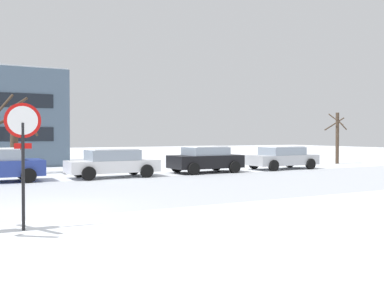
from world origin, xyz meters
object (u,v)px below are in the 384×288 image
parked_car_white (113,163)px  parked_car_black (206,159)px  parked_car_silver (282,157)px  stop_sign (23,141)px

parked_car_white → parked_car_black: size_ratio=1.11×
parked_car_white → parked_car_silver: size_ratio=1.00×
parked_car_silver → parked_car_black: bearing=-179.8°
stop_sign → parked_car_silver: bearing=34.1°
parked_car_black → parked_car_silver: 5.34m
parked_car_white → stop_sign: bearing=-116.4°
parked_car_black → parked_car_silver: parked_car_black is taller
parked_car_white → parked_car_black: bearing=2.8°
stop_sign → parked_car_black: stop_sign is taller
parked_car_white → parked_car_silver: 10.69m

